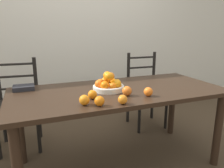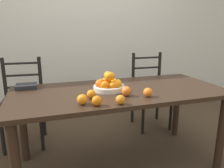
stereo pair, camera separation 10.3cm
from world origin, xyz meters
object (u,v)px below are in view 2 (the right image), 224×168
at_px(orange_loose_4, 97,101).
at_px(book_stack, 26,86).
at_px(orange_loose_1, 126,91).
at_px(orange_loose_5, 148,92).
at_px(fruit_bowl, 109,85).
at_px(chair_right, 150,91).
at_px(chair_left, 23,103).
at_px(orange_loose_0, 120,100).
at_px(orange_loose_3, 82,99).
at_px(orange_loose_2, 91,94).

distance_m(orange_loose_4, book_stack, 0.81).
height_order(orange_loose_1, orange_loose_5, orange_loose_1).
bearing_deg(fruit_bowl, chair_right, 41.55).
distance_m(chair_right, book_stack, 1.55).
distance_m(orange_loose_5, book_stack, 1.08).
relative_size(orange_loose_1, orange_loose_4, 1.09).
bearing_deg(chair_right, orange_loose_1, -125.76).
xyz_separation_m(fruit_bowl, orange_loose_1, (0.08, -0.20, -0.01)).
xyz_separation_m(chair_left, book_stack, (0.08, -0.40, 0.28)).
bearing_deg(orange_loose_4, chair_left, 118.87).
xyz_separation_m(orange_loose_0, book_stack, (-0.66, 0.66, -0.01)).
height_order(fruit_bowl, orange_loose_3, fruit_bowl).
height_order(fruit_bowl, orange_loose_0, fruit_bowl).
bearing_deg(orange_loose_2, orange_loose_0, -48.94).
bearing_deg(orange_loose_5, orange_loose_2, 167.97).
relative_size(orange_loose_1, orange_loose_2, 1.11).
xyz_separation_m(orange_loose_2, orange_loose_3, (-0.09, -0.11, 0.00)).
distance_m(chair_left, chair_right, 1.55).
distance_m(orange_loose_3, chair_left, 1.14).
xyz_separation_m(orange_loose_2, chair_right, (0.98, 0.87, -0.30)).
bearing_deg(orange_loose_3, chair_right, 42.64).
relative_size(fruit_bowl, orange_loose_4, 3.82).
xyz_separation_m(orange_loose_4, chair_left, (-0.57, 1.04, -0.30)).
bearing_deg(fruit_bowl, chair_left, 138.23).
height_order(orange_loose_2, orange_loose_4, orange_loose_4).
relative_size(orange_loose_3, chair_right, 0.08).
bearing_deg(orange_loose_0, book_stack, 134.96).
distance_m(orange_loose_0, orange_loose_1, 0.21).
bearing_deg(orange_loose_0, orange_loose_2, 131.06).
bearing_deg(chair_left, orange_loose_1, -41.91).
height_order(orange_loose_1, orange_loose_4, orange_loose_1).
bearing_deg(orange_loose_1, orange_loose_2, 175.99).
bearing_deg(orange_loose_4, orange_loose_2, 90.23).
distance_m(fruit_bowl, book_stack, 0.75).
relative_size(fruit_bowl, orange_loose_2, 3.92).
relative_size(orange_loose_3, chair_left, 0.08).
bearing_deg(orange_loose_2, orange_loose_3, -129.31).
bearing_deg(orange_loose_4, orange_loose_3, 149.15).
relative_size(fruit_bowl, orange_loose_3, 3.67).
relative_size(orange_loose_4, chair_left, 0.08).
bearing_deg(chair_left, orange_loose_3, -59.72).
bearing_deg(orange_loose_0, chair_left, 124.83).
bearing_deg(book_stack, orange_loose_2, -43.58).
height_order(orange_loose_3, chair_right, chair_right).
distance_m(orange_loose_3, book_stack, 0.71).
bearing_deg(orange_loose_2, orange_loose_1, -4.01).
height_order(orange_loose_1, chair_left, chair_left).
relative_size(orange_loose_1, orange_loose_5, 1.08).
xyz_separation_m(orange_loose_1, orange_loose_2, (-0.28, 0.02, -0.00)).
height_order(fruit_bowl, orange_loose_4, fruit_bowl).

